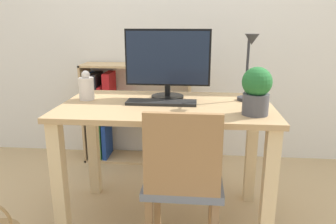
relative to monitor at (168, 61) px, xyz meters
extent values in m
plane|color=tan|center=(0.01, -0.16, -1.00)|extent=(10.00, 10.00, 0.00)
cube|color=silver|center=(0.01, 0.95, 0.30)|extent=(8.00, 0.05, 2.60)
cube|color=tan|center=(0.01, -0.16, -0.25)|extent=(1.23, 0.70, 0.03)
cube|color=#D8BC8C|center=(-0.55, -0.45, -0.63)|extent=(0.07, 0.07, 0.74)
cube|color=#D8BC8C|center=(0.57, -0.45, -0.63)|extent=(0.07, 0.07, 0.74)
cube|color=#D8BC8C|center=(-0.55, 0.14, -0.63)|extent=(0.07, 0.07, 0.74)
cube|color=#D8BC8C|center=(0.57, 0.14, -0.63)|extent=(0.07, 0.07, 0.74)
cylinder|color=black|center=(0.00, 0.00, -0.22)|extent=(0.20, 0.20, 0.02)
cylinder|color=black|center=(0.00, 0.00, -0.18)|extent=(0.04, 0.04, 0.08)
cube|color=black|center=(0.00, 0.00, 0.02)|extent=(0.53, 0.02, 0.34)
cube|color=#192338|center=(0.00, 0.00, 0.02)|extent=(0.50, 0.03, 0.32)
cube|color=black|center=(-0.02, -0.15, -0.22)|extent=(0.41, 0.13, 0.02)
cylinder|color=silver|center=(-0.49, -0.09, -0.16)|extent=(0.09, 0.09, 0.14)
sphere|color=silver|center=(-0.49, -0.09, -0.08)|extent=(0.05, 0.05, 0.05)
cylinder|color=#2D2D33|center=(0.48, -0.02, -0.22)|extent=(0.10, 0.10, 0.02)
cylinder|color=#2D2D33|center=(0.48, -0.02, -0.03)|extent=(0.02, 0.02, 0.37)
cylinder|color=#2D2D33|center=(0.48, -0.07, 0.16)|extent=(0.01, 0.10, 0.01)
cone|color=#2D2D33|center=(0.48, -0.12, 0.14)|extent=(0.08, 0.08, 0.06)
cylinder|color=#4C4C51|center=(0.49, -0.34, -0.18)|extent=(0.13, 0.13, 0.11)
sphere|color=#23662D|center=(0.49, -0.34, -0.06)|extent=(0.15, 0.15, 0.15)
cube|color=slate|center=(0.13, -0.44, -0.57)|extent=(0.40, 0.40, 0.04)
cube|color=olive|center=(0.13, -0.63, -0.35)|extent=(0.36, 0.03, 0.40)
cube|color=olive|center=(-0.04, -0.28, -0.79)|extent=(0.04, 0.04, 0.41)
cube|color=olive|center=(0.29, -0.28, -0.79)|extent=(0.04, 0.04, 0.41)
cube|color=tan|center=(-0.81, 0.77, -0.56)|extent=(0.02, 0.28, 0.88)
cube|color=tan|center=(0.12, 0.77, -0.56)|extent=(0.02, 0.28, 0.88)
cube|color=tan|center=(-0.35, 0.77, -0.99)|extent=(0.95, 0.28, 0.02)
cube|color=tan|center=(-0.35, 0.77, -0.13)|extent=(0.95, 0.28, 0.02)
cube|color=tan|center=(-0.35, 0.77, -0.56)|extent=(0.91, 0.28, 0.02)
cube|color=black|center=(-0.76, 0.77, -0.81)|extent=(0.07, 0.24, 0.35)
cube|color=#2D7F38|center=(-0.69, 0.77, -0.79)|extent=(0.04, 0.24, 0.38)
cube|color=navy|center=(-0.64, 0.77, -0.82)|extent=(0.04, 0.24, 0.32)
cube|color=navy|center=(-0.77, 0.77, -0.38)|extent=(0.04, 0.24, 0.34)
cube|color=black|center=(-0.71, 0.77, -0.38)|extent=(0.06, 0.24, 0.35)
cube|color=red|center=(-0.65, 0.77, -0.43)|extent=(0.04, 0.24, 0.24)
cube|color=red|center=(-0.59, 0.77, -0.37)|extent=(0.06, 0.24, 0.36)
camera|label=1|loc=(0.19, -2.01, 0.24)|focal=35.00mm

